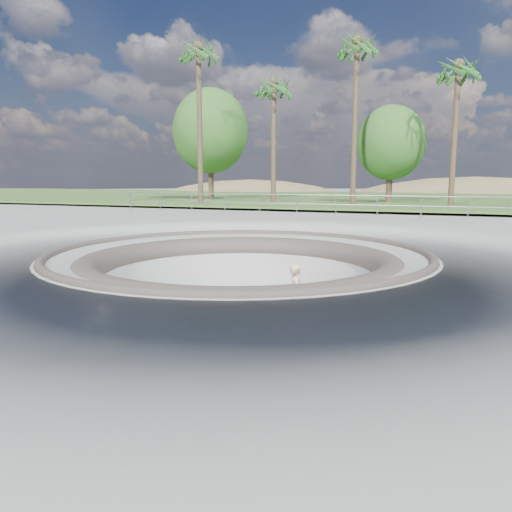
# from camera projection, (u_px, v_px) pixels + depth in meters

# --- Properties ---
(ground) EXTENTS (180.00, 180.00, 0.00)m
(ground) POSITION_uv_depth(u_px,v_px,m) (239.00, 253.00, 13.51)
(ground) COLOR #9F9F9A
(ground) RESTS_ON ground
(skate_bowl) EXTENTS (14.00, 14.00, 4.10)m
(skate_bowl) POSITION_uv_depth(u_px,v_px,m) (240.00, 318.00, 13.79)
(skate_bowl) COLOR #9F9F9A
(skate_bowl) RESTS_ON ground
(grass_strip) EXTENTS (180.00, 36.00, 0.12)m
(grass_strip) POSITION_uv_depth(u_px,v_px,m) (389.00, 198.00, 44.76)
(grass_strip) COLOR #365B24
(grass_strip) RESTS_ON ground
(distant_hills) EXTENTS (103.20, 45.00, 28.60)m
(distant_hills) POSITION_uv_depth(u_px,v_px,m) (437.00, 247.00, 65.83)
(distant_hills) COLOR brown
(distant_hills) RESTS_ON ground
(safety_railing) EXTENTS (25.00, 0.06, 1.03)m
(safety_railing) POSITION_uv_depth(u_px,v_px,m) (336.00, 205.00, 24.44)
(safety_railing) COLOR gray
(safety_railing) RESTS_ON ground
(skateboard) EXTENTS (0.75, 0.24, 0.08)m
(skateboard) POSITION_uv_depth(u_px,v_px,m) (296.00, 326.00, 13.05)
(skateboard) COLOR brown
(skateboard) RESTS_ON ground
(skater) EXTENTS (0.60, 0.71, 1.64)m
(skater) POSITION_uv_depth(u_px,v_px,m) (296.00, 295.00, 12.92)
(skater) COLOR beige
(skater) RESTS_ON skateboard
(palm_a) EXTENTS (2.60, 2.60, 11.25)m
(palm_a) POSITION_uv_depth(u_px,v_px,m) (198.00, 57.00, 33.22)
(palm_a) COLOR brown
(palm_a) RESTS_ON ground
(palm_b) EXTENTS (2.60, 2.60, 9.25)m
(palm_b) POSITION_uv_depth(u_px,v_px,m) (274.00, 89.00, 34.79)
(palm_b) COLOR brown
(palm_b) RESTS_ON ground
(palm_c) EXTENTS (2.60, 2.60, 11.30)m
(palm_c) POSITION_uv_depth(u_px,v_px,m) (357.00, 51.00, 31.81)
(palm_c) COLOR brown
(palm_c) RESTS_ON ground
(palm_d) EXTENTS (2.60, 2.60, 9.53)m
(palm_d) POSITION_uv_depth(u_px,v_px,m) (458.00, 73.00, 30.65)
(palm_d) COLOR brown
(palm_d) RESTS_ON ground
(bushy_tree_left) EXTENTS (6.29, 5.72, 9.08)m
(bushy_tree_left) POSITION_uv_depth(u_px,v_px,m) (210.00, 131.00, 40.78)
(bushy_tree_left) COLOR brown
(bushy_tree_left) RESTS_ON ground
(bushy_tree_mid) EXTENTS (4.77, 4.33, 6.88)m
(bushy_tree_mid) POSITION_uv_depth(u_px,v_px,m) (391.00, 143.00, 34.94)
(bushy_tree_mid) COLOR brown
(bushy_tree_mid) RESTS_ON ground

